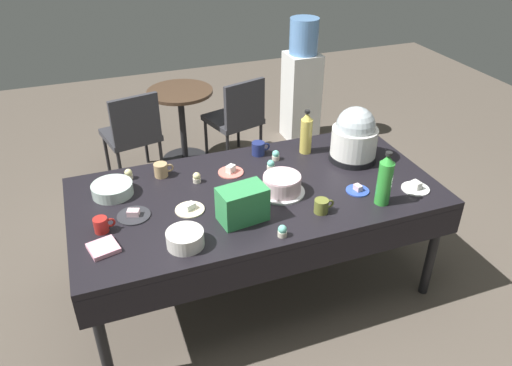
% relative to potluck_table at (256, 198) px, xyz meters
% --- Properties ---
extents(ground, '(9.00, 9.00, 0.00)m').
position_rel_potluck_table_xyz_m(ground, '(0.00, 0.00, -0.69)').
color(ground, brown).
extents(potluck_table, '(2.20, 1.10, 0.75)m').
position_rel_potluck_table_xyz_m(potluck_table, '(0.00, 0.00, 0.00)').
color(potluck_table, black).
rests_on(potluck_table, ground).
extents(frosted_layer_cake, '(0.28, 0.28, 0.12)m').
position_rel_potluck_table_xyz_m(frosted_layer_cake, '(0.13, -0.08, 0.12)').
color(frosted_layer_cake, silver).
rests_on(frosted_layer_cake, potluck_table).
extents(slow_cooker, '(0.31, 0.31, 0.37)m').
position_rel_potluck_table_xyz_m(slow_cooker, '(0.74, 0.14, 0.23)').
color(slow_cooker, black).
rests_on(slow_cooker, potluck_table).
extents(glass_salad_bowl, '(0.24, 0.24, 0.07)m').
position_rel_potluck_table_xyz_m(glass_salad_bowl, '(-0.82, 0.25, 0.10)').
color(glass_salad_bowl, '#B2C6BC').
rests_on(glass_salad_bowl, potluck_table).
extents(ceramic_snack_bowl, '(0.19, 0.19, 0.09)m').
position_rel_potluck_table_xyz_m(ceramic_snack_bowl, '(-0.52, -0.37, 0.10)').
color(ceramic_snack_bowl, silver).
rests_on(ceramic_snack_bowl, potluck_table).
extents(dessert_plate_cobalt, '(0.14, 0.14, 0.04)m').
position_rel_potluck_table_xyz_m(dessert_plate_cobalt, '(0.57, -0.23, 0.07)').
color(dessert_plate_cobalt, '#2D4CB2').
rests_on(dessert_plate_cobalt, potluck_table).
extents(dessert_plate_cream, '(0.17, 0.17, 0.05)m').
position_rel_potluck_table_xyz_m(dessert_plate_cream, '(-0.43, -0.07, 0.07)').
color(dessert_plate_cream, beige).
rests_on(dessert_plate_cream, potluck_table).
extents(dessert_plate_coral, '(0.16, 0.16, 0.05)m').
position_rel_potluck_table_xyz_m(dessert_plate_coral, '(-0.08, 0.25, 0.07)').
color(dessert_plate_coral, '#E07266').
rests_on(dessert_plate_coral, potluck_table).
extents(dessert_plate_white, '(0.17, 0.17, 0.05)m').
position_rel_potluck_table_xyz_m(dessert_plate_white, '(0.91, -0.33, 0.07)').
color(dessert_plate_white, white).
rests_on(dessert_plate_white, potluck_table).
extents(dessert_plate_charcoal, '(0.19, 0.19, 0.04)m').
position_rel_potluck_table_xyz_m(dessert_plate_charcoal, '(-0.74, -0.02, 0.07)').
color(dessert_plate_charcoal, '#2D2D33').
rests_on(dessert_plate_charcoal, potluck_table).
extents(cupcake_rose, '(0.05, 0.05, 0.07)m').
position_rel_potluck_table_xyz_m(cupcake_rose, '(0.26, 0.31, 0.09)').
color(cupcake_rose, beige).
rests_on(cupcake_rose, potluck_table).
extents(cupcake_cocoa, '(0.05, 0.05, 0.07)m').
position_rel_potluck_table_xyz_m(cupcake_cocoa, '(-0.31, 0.21, 0.09)').
color(cupcake_cocoa, beige).
rests_on(cupcake_cocoa, potluck_table).
extents(cupcake_lemon, '(0.05, 0.05, 0.07)m').
position_rel_potluck_table_xyz_m(cupcake_lemon, '(-0.70, 0.40, 0.09)').
color(cupcake_lemon, beige).
rests_on(cupcake_lemon, potluck_table).
extents(cupcake_berry, '(0.05, 0.05, 0.07)m').
position_rel_potluck_table_xyz_m(cupcake_berry, '(0.18, 0.20, 0.09)').
color(cupcake_berry, beige).
rests_on(cupcake_berry, potluck_table).
extents(cupcake_mint, '(0.05, 0.05, 0.07)m').
position_rel_potluck_table_xyz_m(cupcake_mint, '(-0.03, -0.47, 0.09)').
color(cupcake_mint, beige).
rests_on(cupcake_mint, potluck_table).
extents(cupcake_vanilla, '(0.05, 0.05, 0.07)m').
position_rel_potluck_table_xyz_m(cupcake_vanilla, '(0.88, 0.47, 0.09)').
color(cupcake_vanilla, beige).
rests_on(cupcake_vanilla, potluck_table).
extents(soda_bottle_lime_soda, '(0.09, 0.09, 0.33)m').
position_rel_potluck_table_xyz_m(soda_bottle_lime_soda, '(0.64, -0.38, 0.22)').
color(soda_bottle_lime_soda, green).
rests_on(soda_bottle_lime_soda, potluck_table).
extents(soda_bottle_ginger_ale, '(0.08, 0.08, 0.31)m').
position_rel_potluck_table_xyz_m(soda_bottle_ginger_ale, '(0.49, 0.34, 0.21)').
color(soda_bottle_ginger_ale, gold).
rests_on(soda_bottle_ginger_ale, potluck_table).
extents(coffee_mug_olive, '(0.12, 0.08, 0.08)m').
position_rel_potluck_table_xyz_m(coffee_mug_olive, '(0.27, -0.35, 0.10)').
color(coffee_mug_olive, olive).
rests_on(coffee_mug_olive, potluck_table).
extents(coffee_mug_red, '(0.12, 0.08, 0.08)m').
position_rel_potluck_table_xyz_m(coffee_mug_red, '(-0.91, -0.10, 0.10)').
color(coffee_mug_red, '#B2231E').
rests_on(coffee_mug_red, potluck_table).
extents(coffee_mug_navy, '(0.13, 0.09, 0.09)m').
position_rel_potluck_table_xyz_m(coffee_mug_navy, '(0.17, 0.42, 0.11)').
color(coffee_mug_navy, navy).
rests_on(coffee_mug_navy, potluck_table).
extents(coffee_mug_tan, '(0.13, 0.09, 0.09)m').
position_rel_potluck_table_xyz_m(coffee_mug_tan, '(-0.50, 0.36, 0.11)').
color(coffee_mug_tan, tan).
rests_on(coffee_mug_tan, potluck_table).
extents(soda_carton, '(0.28, 0.19, 0.20)m').
position_rel_potluck_table_xyz_m(soda_carton, '(-0.17, -0.25, 0.16)').
color(soda_carton, '#338C4C').
rests_on(soda_carton, potluck_table).
extents(paper_napkin_stack, '(0.17, 0.17, 0.02)m').
position_rel_potluck_table_xyz_m(paper_napkin_stack, '(-0.92, -0.26, 0.07)').
color(paper_napkin_stack, pink).
rests_on(paper_napkin_stack, potluck_table).
extents(maroon_chair_left, '(0.52, 0.52, 0.85)m').
position_rel_potluck_table_xyz_m(maroon_chair_left, '(-0.53, 1.64, -0.20)').
color(maroon_chair_left, '#333338').
rests_on(maroon_chair_left, ground).
extents(maroon_chair_right, '(0.55, 0.55, 0.85)m').
position_rel_potluck_table_xyz_m(maroon_chair_right, '(0.42, 1.64, -0.20)').
color(maroon_chair_right, '#333338').
rests_on(maroon_chair_right, ground).
extents(round_cafe_table, '(0.60, 0.60, 0.72)m').
position_rel_potluck_table_xyz_m(round_cafe_table, '(-0.05, 1.86, -0.19)').
color(round_cafe_table, '#473323').
rests_on(round_cafe_table, ground).
extents(water_cooler, '(0.32, 0.32, 1.24)m').
position_rel_potluck_table_xyz_m(water_cooler, '(1.21, 1.94, -0.10)').
color(water_cooler, silver).
rests_on(water_cooler, ground).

